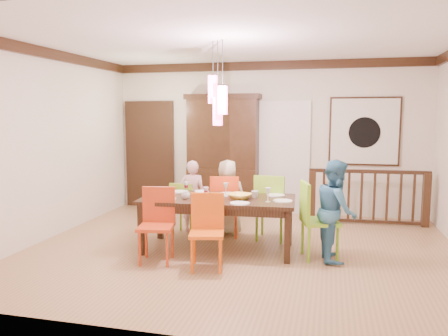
% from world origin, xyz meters
% --- Properties ---
extents(floor, '(6.00, 6.00, 0.00)m').
position_xyz_m(floor, '(0.00, 0.00, 0.00)').
color(floor, '#956E48').
rests_on(floor, ground).
extents(ceiling, '(6.00, 6.00, 0.00)m').
position_xyz_m(ceiling, '(0.00, 0.00, 2.90)').
color(ceiling, white).
rests_on(ceiling, wall_back).
extents(wall_back, '(6.00, 0.00, 6.00)m').
position_xyz_m(wall_back, '(0.00, 2.50, 1.45)').
color(wall_back, beige).
rests_on(wall_back, floor).
extents(wall_left, '(0.00, 5.00, 5.00)m').
position_xyz_m(wall_left, '(-3.00, 0.00, 1.45)').
color(wall_left, beige).
rests_on(wall_left, floor).
extents(crown_molding, '(6.00, 5.00, 0.16)m').
position_xyz_m(crown_molding, '(0.00, 0.00, 2.82)').
color(crown_molding, black).
rests_on(crown_molding, wall_back).
extents(panel_door, '(1.04, 0.07, 2.24)m').
position_xyz_m(panel_door, '(-2.40, 2.45, 1.05)').
color(panel_door, black).
rests_on(panel_door, wall_back).
extents(white_doorway, '(0.97, 0.05, 2.22)m').
position_xyz_m(white_doorway, '(0.35, 2.46, 1.05)').
color(white_doorway, silver).
rests_on(white_doorway, wall_back).
extents(painting, '(1.25, 0.06, 1.25)m').
position_xyz_m(painting, '(1.80, 2.46, 1.60)').
color(painting, black).
rests_on(painting, wall_back).
extents(pendant_cluster, '(0.27, 0.21, 1.14)m').
position_xyz_m(pendant_cluster, '(-0.31, -0.06, 2.11)').
color(pendant_cluster, '#FF4C89').
rests_on(pendant_cluster, ceiling).
extents(dining_table, '(2.19, 1.10, 0.75)m').
position_xyz_m(dining_table, '(-0.31, -0.06, 0.67)').
color(dining_table, black).
rests_on(dining_table, floor).
extents(chair_far_left, '(0.41, 0.41, 0.84)m').
position_xyz_m(chair_far_left, '(-1.02, 0.62, 0.48)').
color(chair_far_left, '#81AB22').
rests_on(chair_far_left, floor).
extents(chair_far_mid, '(0.52, 0.52, 0.97)m').
position_xyz_m(chair_far_mid, '(-0.39, 0.66, 0.56)').
color(chair_far_mid, red).
rests_on(chair_far_mid, floor).
extents(chair_far_right, '(0.49, 0.49, 1.01)m').
position_xyz_m(chair_far_right, '(0.36, 0.64, 0.58)').
color(chair_far_right, '#79B328').
rests_on(chair_far_right, floor).
extents(chair_near_left, '(0.50, 0.50, 0.96)m').
position_xyz_m(chair_near_left, '(-0.96, -0.76, 0.55)').
color(chair_near_left, '#B93915').
rests_on(chair_near_left, floor).
extents(chair_near_mid, '(0.50, 0.50, 0.93)m').
position_xyz_m(chair_near_mid, '(-0.25, -0.84, 0.53)').
color(chair_near_mid, '#DE570D').
rests_on(chair_near_mid, floor).
extents(chair_end_right, '(0.57, 0.57, 1.03)m').
position_xyz_m(chair_end_right, '(1.10, -0.09, 0.59)').
color(chair_end_right, '#7AC324').
rests_on(chair_end_right, floor).
extents(china_hutch, '(1.45, 0.46, 2.29)m').
position_xyz_m(china_hutch, '(-0.82, 2.30, 1.15)').
color(china_hutch, black).
rests_on(china_hutch, floor).
extents(balustrade, '(2.03, 0.18, 0.96)m').
position_xyz_m(balustrade, '(1.86, 1.95, 0.50)').
color(balustrade, black).
rests_on(balustrade, floor).
extents(person_far_left, '(0.46, 0.34, 1.17)m').
position_xyz_m(person_far_left, '(-0.96, 0.80, 0.59)').
color(person_far_left, '#FFC2D2').
rests_on(person_far_left, floor).
extents(person_far_mid, '(0.67, 0.53, 1.20)m').
position_xyz_m(person_far_mid, '(-0.36, 0.74, 0.60)').
color(person_far_mid, '#B8AF8B').
rests_on(person_far_mid, floor).
extents(person_end_right, '(0.60, 0.72, 1.33)m').
position_xyz_m(person_end_right, '(1.30, -0.10, 0.67)').
color(person_end_right, teal).
rests_on(person_end_right, floor).
extents(serving_bowl, '(0.40, 0.40, 0.08)m').
position_xyz_m(serving_bowl, '(0.01, -0.09, 0.79)').
color(serving_bowl, yellow).
rests_on(serving_bowl, dining_table).
extents(small_bowl, '(0.26, 0.26, 0.07)m').
position_xyz_m(small_bowl, '(-0.58, 0.06, 0.78)').
color(small_bowl, white).
rests_on(small_bowl, dining_table).
extents(cup_left, '(0.12, 0.12, 0.09)m').
position_xyz_m(cup_left, '(-0.72, -0.25, 0.80)').
color(cup_left, silver).
rests_on(cup_left, dining_table).
extents(cup_right, '(0.12, 0.12, 0.10)m').
position_xyz_m(cup_right, '(0.19, 0.07, 0.80)').
color(cup_right, silver).
rests_on(cup_right, dining_table).
extents(plate_far_left, '(0.26, 0.26, 0.01)m').
position_xyz_m(plate_far_left, '(-0.97, 0.23, 0.76)').
color(plate_far_left, white).
rests_on(plate_far_left, dining_table).
extents(plate_far_mid, '(0.26, 0.26, 0.01)m').
position_xyz_m(plate_far_mid, '(-0.24, 0.22, 0.76)').
color(plate_far_mid, white).
rests_on(plate_far_mid, dining_table).
extents(plate_far_right, '(0.26, 0.26, 0.01)m').
position_xyz_m(plate_far_right, '(0.46, 0.29, 0.76)').
color(plate_far_right, white).
rests_on(plate_far_right, dining_table).
extents(plate_near_left, '(0.26, 0.26, 0.01)m').
position_xyz_m(plate_near_left, '(-0.97, -0.33, 0.76)').
color(plate_near_left, white).
rests_on(plate_near_left, dining_table).
extents(plate_near_mid, '(0.26, 0.26, 0.01)m').
position_xyz_m(plate_near_mid, '(0.07, -0.40, 0.76)').
color(plate_near_mid, white).
rests_on(plate_near_mid, dining_table).
extents(plate_end_right, '(0.26, 0.26, 0.01)m').
position_xyz_m(plate_end_right, '(0.60, -0.11, 0.76)').
color(plate_end_right, white).
rests_on(plate_end_right, dining_table).
extents(wine_glass_a, '(0.08, 0.08, 0.19)m').
position_xyz_m(wine_glass_a, '(-0.81, 0.04, 0.84)').
color(wine_glass_a, '#590C19').
rests_on(wine_glass_a, dining_table).
extents(wine_glass_b, '(0.08, 0.08, 0.19)m').
position_xyz_m(wine_glass_b, '(-0.23, 0.08, 0.84)').
color(wine_glass_b, silver).
rests_on(wine_glass_b, dining_table).
extents(wine_glass_c, '(0.08, 0.08, 0.19)m').
position_xyz_m(wine_glass_c, '(-0.41, -0.32, 0.84)').
color(wine_glass_c, '#590C19').
rests_on(wine_glass_c, dining_table).
extents(wine_glass_d, '(0.08, 0.08, 0.19)m').
position_xyz_m(wine_glass_d, '(0.41, -0.18, 0.84)').
color(wine_glass_d, silver).
rests_on(wine_glass_d, dining_table).
extents(napkin, '(0.18, 0.14, 0.01)m').
position_xyz_m(napkin, '(-0.34, -0.40, 0.76)').
color(napkin, '#D83359').
rests_on(napkin, dining_table).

